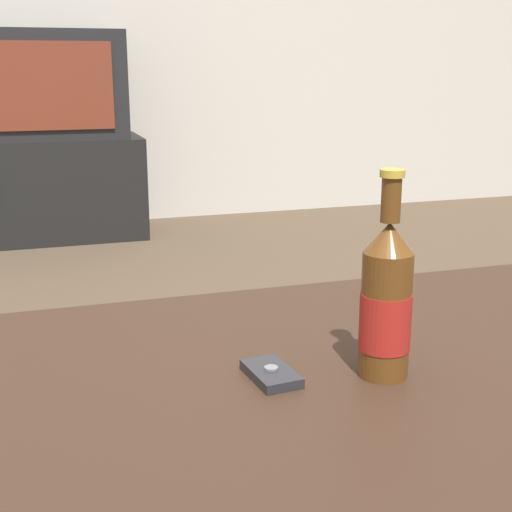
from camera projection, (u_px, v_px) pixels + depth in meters
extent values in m
cube|color=#332116|center=(323.00, 391.00, 0.97)|extent=(1.29, 0.82, 0.04)
cylinder|color=black|center=(509.00, 372.00, 1.52)|extent=(0.07, 0.07, 0.36)
cube|color=black|center=(44.00, 188.00, 3.43)|extent=(0.94, 0.44, 0.48)
cube|color=black|center=(36.00, 85.00, 3.31)|extent=(0.80, 0.44, 0.49)
cube|color=maroon|center=(37.00, 86.00, 3.10)|extent=(0.65, 0.01, 0.38)
cylinder|color=#563314|center=(385.00, 315.00, 0.96)|extent=(0.07, 0.07, 0.17)
cylinder|color=maroon|center=(385.00, 321.00, 0.96)|extent=(0.07, 0.07, 0.08)
cone|color=#563314|center=(389.00, 237.00, 0.93)|extent=(0.07, 0.07, 0.04)
cylinder|color=#563314|center=(391.00, 200.00, 0.92)|extent=(0.03, 0.03, 0.06)
cylinder|color=#B79333|center=(392.00, 173.00, 0.91)|extent=(0.03, 0.03, 0.01)
cube|color=#232328|center=(271.00, 374.00, 0.97)|extent=(0.06, 0.10, 0.01)
cylinder|color=slate|center=(271.00, 368.00, 0.96)|extent=(0.02, 0.02, 0.00)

